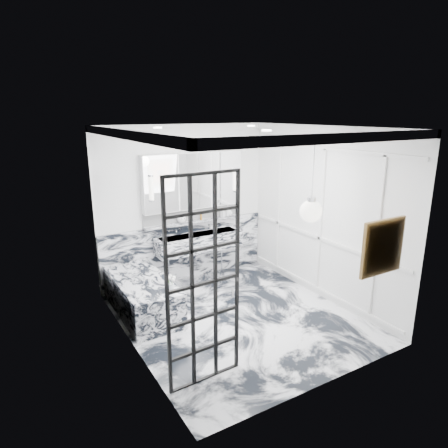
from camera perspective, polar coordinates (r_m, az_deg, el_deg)
floor at (r=6.20m, az=1.96°, el=-13.15°), size 3.60×3.60×0.00m
ceiling at (r=5.44m, az=2.24°, el=13.66°), size 3.60×3.60×0.00m
wall_back at (r=7.20m, az=-5.66°, el=2.83°), size 3.60×0.00×3.60m
wall_front at (r=4.34m, az=15.07°, el=-6.39°), size 3.60×0.00×3.60m
wall_left at (r=5.02m, az=-13.50°, el=-3.24°), size 0.00×3.60×3.60m
wall_right at (r=6.64m, az=13.82°, el=1.35°), size 0.00×3.60×3.60m
marble_clad_back at (r=7.42m, az=-5.39°, el=-3.81°), size 3.18×0.05×1.05m
marble_clad_left at (r=5.05m, az=-13.30°, el=-3.86°), size 0.02×3.56×2.68m
panel_molding at (r=6.65m, az=13.64°, el=0.49°), size 0.03×3.40×2.30m
soap_bottle_a at (r=7.55m, az=0.51°, el=1.96°), size 0.11×0.11×0.22m
soap_bottle_b at (r=7.51m, az=-0.14°, el=1.64°), size 0.09×0.09×0.16m
soap_bottle_c at (r=7.58m, az=0.78°, el=1.73°), size 0.13×0.13×0.15m
face_pot at (r=7.13m, az=-6.10°, el=0.75°), size 0.16×0.16×0.16m
amber_bottle at (r=7.30m, az=-3.29°, el=0.97°), size 0.04×0.04×0.10m
flower_vase at (r=5.74m, az=-7.59°, el=-8.98°), size 0.09×0.09×0.12m
crittall_door at (r=4.38m, az=-2.88°, el=-8.50°), size 0.88×0.08×2.40m
artwork at (r=4.95m, az=21.74°, el=-3.07°), size 0.56×0.05×0.56m
pendant_light at (r=4.76m, az=12.31°, el=1.78°), size 0.26×0.26×0.26m
trough_sink at (r=7.22m, az=-3.61°, el=-2.58°), size 1.60×0.45×0.30m
ledge at (r=7.27m, az=-4.25°, el=0.31°), size 1.90×0.14×0.04m
subway_tile at (r=7.29m, az=-4.49°, el=1.45°), size 1.90×0.03×0.23m
mirror_cabinet at (r=7.11m, az=-4.39°, el=6.16°), size 1.90×0.16×1.00m
sconce_left at (r=6.71m, az=-10.33°, el=5.04°), size 0.07×0.07×0.40m
sconce_right at (r=7.43m, az=1.66°, el=6.30°), size 0.07×0.07×0.40m
bathtub at (r=6.35m, az=-11.61°, el=-9.97°), size 0.75×1.65×0.55m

